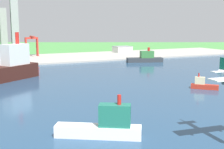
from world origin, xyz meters
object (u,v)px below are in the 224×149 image
object	(u,v)px
container_barge	(145,58)
port_crane_red	(32,42)
tugboat_small	(203,85)
cargo_ship	(9,67)
ferry_boat	(104,126)
warehouse_annex	(122,49)

from	to	relation	value
container_barge	port_crane_red	xyz separation A→B (m)	(-145.14, 140.61, 21.48)
tugboat_small	cargo_ship	xyz separation A→B (m)	(-151.55, 119.57, 9.49)
container_barge	port_crane_red	size ratio (longest dim) A/B	1.49
ferry_boat	cargo_ship	xyz separation A→B (m)	(-23.33, 191.30, 7.08)
port_crane_red	warehouse_annex	world-z (taller)	port_crane_red
ferry_boat	port_crane_red	world-z (taller)	port_crane_red
cargo_ship	warehouse_annex	world-z (taller)	cargo_ship
ferry_boat	container_barge	world-z (taller)	ferry_boat
ferry_boat	warehouse_annex	bearing A→B (deg)	61.84
container_barge	ferry_boat	bearing A→B (deg)	-124.94
ferry_boat	warehouse_annex	world-z (taller)	ferry_boat
tugboat_small	container_barge	world-z (taller)	container_barge
cargo_ship	warehouse_annex	xyz separation A→B (m)	(240.19, 213.76, -4.92)
cargo_ship	port_crane_red	world-z (taller)	cargo_ship
container_barge	warehouse_annex	distance (m)	142.93
ferry_boat	container_barge	distance (m)	324.02
ferry_boat	port_crane_red	bearing A→B (deg)	84.32
warehouse_annex	ferry_boat	bearing A→B (deg)	-118.16
cargo_ship	warehouse_annex	bearing A→B (deg)	41.67
port_crane_red	ferry_boat	bearing A→B (deg)	-95.68
cargo_ship	warehouse_annex	size ratio (longest dim) A/B	2.20
ferry_boat	port_crane_red	size ratio (longest dim) A/B	1.11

